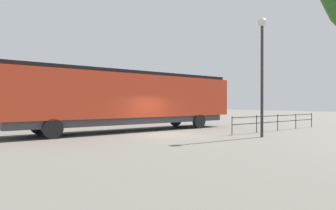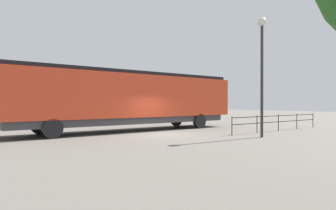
# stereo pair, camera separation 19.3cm
# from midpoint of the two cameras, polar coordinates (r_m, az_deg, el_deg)

# --- Properties ---
(ground_plane) EXTENTS (120.00, 120.00, 0.00)m
(ground_plane) POSITION_cam_midpoint_polar(r_m,az_deg,el_deg) (17.83, -1.05, -5.89)
(ground_plane) COLOR #666059
(locomotive) EXTENTS (3.18, 17.05, 4.11)m
(locomotive) POSITION_cam_midpoint_polar(r_m,az_deg,el_deg) (20.42, -7.05, 1.39)
(locomotive) COLOR red
(locomotive) RESTS_ON ground_plane
(lamp_post) EXTENTS (0.48, 0.48, 6.81)m
(lamp_post) POSITION_cam_midpoint_polar(r_m,az_deg,el_deg) (17.38, 17.91, 9.10)
(lamp_post) COLOR #2D2D2D
(lamp_post) RESTS_ON ground_plane
(platform_fence) EXTENTS (0.05, 9.91, 1.15)m
(platform_fence) POSITION_cam_midpoint_polar(r_m,az_deg,el_deg) (21.71, 20.76, -2.79)
(platform_fence) COLOR black
(platform_fence) RESTS_ON ground_plane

